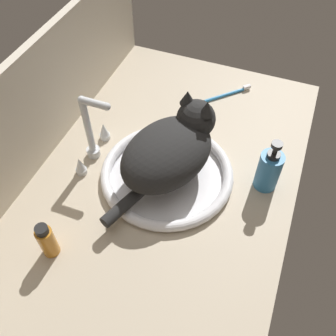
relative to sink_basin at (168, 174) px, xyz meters
The scene contains 8 objects.
countertop 4.05cm from the sink_basin, behind, with size 119.41×71.25×3.00cm, color #B7A88E.
backsplash_wall 39.69cm from the sink_basin, 94.42° to the left, with size 119.41×2.40×36.13cm, color beige.
sink_basin is the anchor object (origin of this frame).
faucet 24.15cm from the sink_basin, 90.00° to the left, with size 17.88×10.23×22.28cm.
cat 9.37cm from the sink_basin, 20.06° to the right, with size 39.96×28.69×19.14cm.
soap_pump_bottle 27.61cm from the sink_basin, 74.50° to the right, with size 6.34×6.34×16.84cm.
amber_bottle 36.93cm from the sink_basin, 150.05° to the left, with size 4.06×4.06×11.03cm.
toothbrush 41.52cm from the sink_basin, ahead, with size 13.39×13.25×1.70cm.
Camera 1 is at (-58.90, -24.10, 88.03)cm, focal length 40.44 mm.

